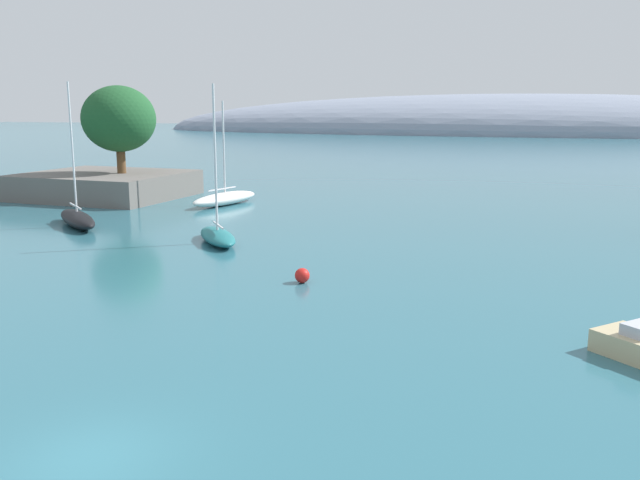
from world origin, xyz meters
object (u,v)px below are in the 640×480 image
object	(u,v)px
sailboat_teal_mid_mooring	(217,235)
mooring_buoy_red	(302,275)
sailboat_white_near_shore	(225,198)
sailboat_black_outer_mooring	(77,218)
tree_clump_shore	(119,119)

from	to	relation	value
sailboat_teal_mid_mooring	mooring_buoy_red	distance (m)	11.22
sailboat_white_near_shore	sailboat_teal_mid_mooring	size ratio (longest dim) A/B	0.91
sailboat_white_near_shore	sailboat_black_outer_mooring	distance (m)	14.19
sailboat_teal_mid_mooring	sailboat_black_outer_mooring	bearing A→B (deg)	40.75
tree_clump_shore	sailboat_teal_mid_mooring	xyz separation A→B (m)	(18.83, -16.10, -6.79)
sailboat_black_outer_mooring	tree_clump_shore	bearing A→B (deg)	152.67
sailboat_teal_mid_mooring	mooring_buoy_red	bearing A→B (deg)	-170.82
tree_clump_shore	sailboat_black_outer_mooring	size ratio (longest dim) A/B	0.80
tree_clump_shore	sailboat_teal_mid_mooring	size ratio (longest dim) A/B	0.82
sailboat_white_near_shore	sailboat_teal_mid_mooring	distance (m)	17.00
sailboat_white_near_shore	mooring_buoy_red	bearing A→B (deg)	-133.12
sailboat_white_near_shore	sailboat_teal_mid_mooring	bearing A→B (deg)	-142.42
sailboat_black_outer_mooring	mooring_buoy_red	xyz separation A→B (m)	(20.87, -9.07, -0.24)
sailboat_black_outer_mooring	mooring_buoy_red	world-z (taller)	sailboat_black_outer_mooring
sailboat_white_near_shore	sailboat_teal_mid_mooring	world-z (taller)	sailboat_teal_mid_mooring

